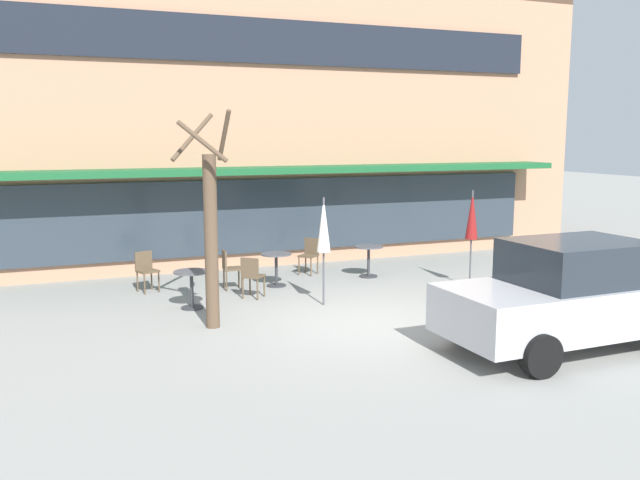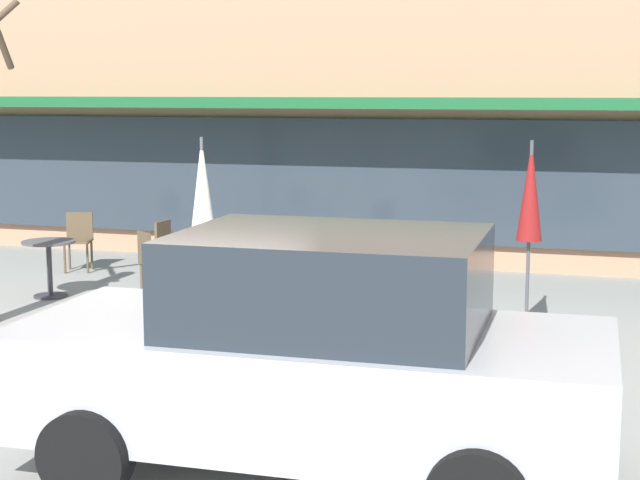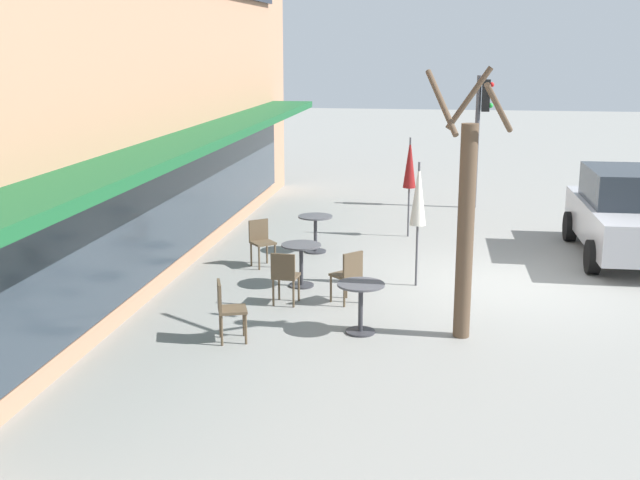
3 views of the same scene
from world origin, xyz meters
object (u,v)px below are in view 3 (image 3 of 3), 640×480
object	(u,v)px
cafe_table_streetside	(315,228)
cafe_chair_1	(285,274)
cafe_chair_2	(261,239)
cafe_table_by_tree	(301,258)
cafe_chair_3	(349,273)
street_tree	(466,220)
parked_sedan	(629,214)
cafe_chair_0	(227,306)
cafe_table_near_wall	(361,299)
patio_umbrella_green_folded	(410,164)
patio_umbrella_cream_folded	(418,195)
traffic_light_pole	(481,119)

from	to	relation	value
cafe_table_streetside	cafe_chair_1	distance (m)	3.49
cafe_chair_2	cafe_table_by_tree	bearing A→B (deg)	-140.32
cafe_table_streetside	cafe_chair_3	size ratio (longest dim) A/B	0.85
cafe_table_by_tree	street_tree	xyz separation A→B (m)	(-2.11, -2.75, 1.22)
parked_sedan	cafe_chair_0	bearing A→B (deg)	131.16
cafe_table_near_wall	patio_umbrella_green_folded	world-z (taller)	patio_umbrella_green_folded
cafe_chair_1	cafe_table_by_tree	bearing A→B (deg)	-4.12
cafe_chair_3	cafe_table_near_wall	bearing A→B (deg)	-165.68
patio_umbrella_cream_folded	street_tree	xyz separation A→B (m)	(-2.46, -0.75, 0.11)
cafe_table_near_wall	cafe_chair_2	xyz separation A→B (m)	(3.40, 2.28, 0.01)
parked_sedan	cafe_table_near_wall	bearing A→B (deg)	137.13
traffic_light_pole	cafe_chair_2	bearing A→B (deg)	146.12
cafe_chair_0	cafe_chair_3	distance (m)	2.49
patio_umbrella_cream_folded	street_tree	distance (m)	2.58
cafe_chair_0	traffic_light_pole	distance (m)	11.29
street_tree	traffic_light_pole	distance (m)	9.78
patio_umbrella_green_folded	cafe_chair_2	size ratio (longest dim) A/B	2.47
cafe_table_near_wall	cafe_chair_1	size ratio (longest dim) A/B	0.85
cafe_table_streetside	cafe_chair_0	size ratio (longest dim) A/B	0.85
cafe_chair_3	patio_umbrella_green_folded	bearing A→B (deg)	-8.44
cafe_table_by_tree	cafe_chair_3	bearing A→B (deg)	-132.13
patio_umbrella_cream_folded	traffic_light_pole	world-z (taller)	traffic_light_pole
patio_umbrella_green_folded	traffic_light_pole	world-z (taller)	traffic_light_pole
patio_umbrella_cream_folded	cafe_chair_2	size ratio (longest dim) A/B	2.47
cafe_chair_1	traffic_light_pole	size ratio (longest dim) A/B	0.26
cafe_table_by_tree	street_tree	distance (m)	3.68
cafe_table_near_wall	patio_umbrella_green_folded	distance (m)	6.39
cafe_table_near_wall	parked_sedan	xyz separation A→B (m)	(5.17, -4.80, 0.36)
cafe_chair_3	patio_umbrella_cream_folded	bearing A→B (deg)	-41.40
cafe_table_near_wall	cafe_table_by_tree	world-z (taller)	same
cafe_chair_1	parked_sedan	world-z (taller)	parked_sedan
cafe_table_near_wall	cafe_chair_0	xyz separation A→B (m)	(-0.64, 1.85, 0.01)
cafe_table_near_wall	cafe_chair_2	bearing A→B (deg)	33.90
cafe_table_near_wall	cafe_chair_2	distance (m)	4.09
cafe_table_streetside	cafe_chair_3	xyz separation A→B (m)	(-3.26, -1.08, 0.01)
parked_sedan	patio_umbrella_green_folded	bearing A→B (deg)	75.82
parked_sedan	cafe_chair_2	bearing A→B (deg)	104.07
patio_umbrella_cream_folded	cafe_chair_0	distance (m)	4.23
street_tree	cafe_chair_2	bearing A→B (deg)	48.49
cafe_table_by_tree	patio_umbrella_green_folded	size ratio (longest dim) A/B	0.35
cafe_chair_0	traffic_light_pole	xyz separation A→B (m)	(10.46, -3.88, 1.77)
cafe_chair_2	street_tree	xyz separation A→B (m)	(-3.32, -3.75, 1.21)
cafe_chair_2	cafe_chair_1	bearing A→B (deg)	-158.02
street_tree	patio_umbrella_green_folded	bearing A→B (deg)	9.83
patio_umbrella_green_folded	patio_umbrella_cream_folded	xyz separation A→B (m)	(-3.74, -0.32, 0.00)
cafe_table_near_wall	street_tree	xyz separation A→B (m)	(0.08, -1.47, 1.22)
cafe_table_near_wall	traffic_light_pole	bearing A→B (deg)	-11.69
traffic_light_pole	cafe_chair_1	bearing A→B (deg)	158.72
cafe_chair_2	street_tree	size ratio (longest dim) A/B	0.23
cafe_table_near_wall	patio_umbrella_cream_folded	world-z (taller)	patio_umbrella_cream_folded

